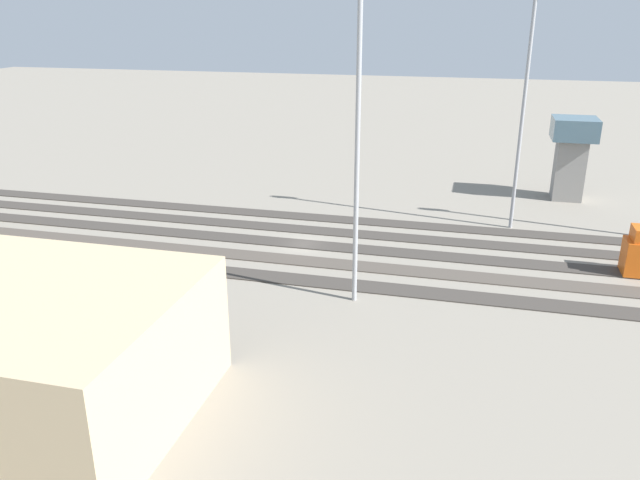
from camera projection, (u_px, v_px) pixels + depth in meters
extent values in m
plane|color=gray|center=(303.00, 245.00, 73.02)|extent=(400.00, 400.00, 0.00)
cube|color=#3D3833|center=(324.00, 218.00, 82.10)|extent=(140.00, 2.80, 0.12)
cube|color=#3D3833|center=(314.00, 230.00, 77.55)|extent=(140.00, 2.80, 0.12)
cube|color=#3D3833|center=(303.00, 244.00, 73.00)|extent=(140.00, 2.80, 0.12)
cube|color=#4C443D|center=(291.00, 260.00, 68.45)|extent=(140.00, 2.80, 0.12)
cube|color=#3D3833|center=(277.00, 277.00, 63.90)|extent=(140.00, 2.80, 0.12)
cylinder|color=#9EA0A5|center=(522.00, 117.00, 74.00)|extent=(0.44, 0.44, 27.55)
cylinder|color=#9EA0A5|center=(357.00, 156.00, 54.36)|extent=(0.44, 0.44, 27.56)
cube|color=gray|center=(569.00, 169.00, 89.31)|extent=(4.00, 4.00, 8.66)
cube|color=slate|center=(575.00, 129.00, 87.30)|extent=(6.00, 6.00, 3.00)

